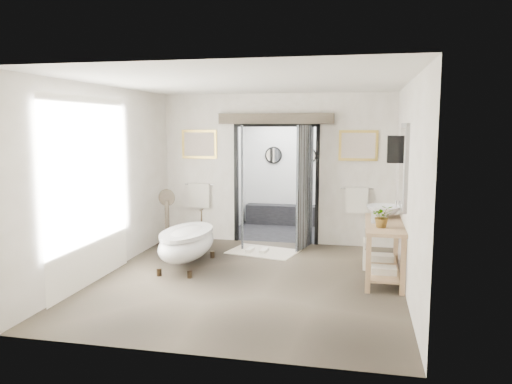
# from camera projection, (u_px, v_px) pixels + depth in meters

# --- Properties ---
(ground_plane) EXTENTS (5.00, 5.00, 0.00)m
(ground_plane) POSITION_uv_depth(u_px,v_px,m) (248.00, 280.00, 7.44)
(ground_plane) COLOR brown
(room_shell) EXTENTS (4.52, 5.02, 2.91)m
(room_shell) POSITION_uv_depth(u_px,v_px,m) (243.00, 156.00, 7.10)
(room_shell) COLOR white
(room_shell) RESTS_ON ground_plane
(shower_room) EXTENTS (2.22, 2.01, 2.51)m
(shower_room) POSITION_uv_depth(u_px,v_px,m) (287.00, 188.00, 11.19)
(shower_room) COLOR black
(shower_room) RESTS_ON ground_plane
(back_wall_dressing) EXTENTS (3.82, 0.79, 2.52)m
(back_wall_dressing) POSITION_uv_depth(u_px,v_px,m) (275.00, 164.00, 9.48)
(back_wall_dressing) COLOR black
(back_wall_dressing) RESTS_ON ground_plane
(clawfoot_tub) EXTENTS (0.75, 1.67, 0.82)m
(clawfoot_tub) POSITION_uv_depth(u_px,v_px,m) (187.00, 242.00, 8.12)
(clawfoot_tub) COLOR #312518
(clawfoot_tub) RESTS_ON ground_plane
(vanity) EXTENTS (0.57, 1.60, 0.85)m
(vanity) POSITION_uv_depth(u_px,v_px,m) (382.00, 245.00, 7.48)
(vanity) COLOR tan
(vanity) RESTS_ON ground_plane
(pedestal_mirror) EXTENTS (0.33, 0.21, 1.10)m
(pedestal_mirror) POSITION_uv_depth(u_px,v_px,m) (167.00, 222.00, 9.46)
(pedestal_mirror) COLOR brown
(pedestal_mirror) RESTS_ON ground_plane
(rug) EXTENTS (1.35, 1.06, 0.01)m
(rug) POSITION_uv_depth(u_px,v_px,m) (263.00, 252.00, 9.09)
(rug) COLOR silver
(rug) RESTS_ON ground_plane
(slippers) EXTENTS (0.39, 0.29, 0.05)m
(slippers) POSITION_uv_depth(u_px,v_px,m) (257.00, 250.00, 9.07)
(slippers) COLOR white
(slippers) RESTS_ON rug
(basin) EXTENTS (0.70, 0.70, 0.19)m
(basin) POSITION_uv_depth(u_px,v_px,m) (383.00, 212.00, 7.86)
(basin) COLOR white
(basin) RESTS_ON vanity
(plant) EXTENTS (0.32, 0.29, 0.32)m
(plant) POSITION_uv_depth(u_px,v_px,m) (382.00, 216.00, 7.08)
(plant) COLOR gray
(plant) RESTS_ON vanity
(soap_bottle_a) EXTENTS (0.10, 0.10, 0.21)m
(soap_bottle_a) POSITION_uv_depth(u_px,v_px,m) (375.00, 216.00, 7.41)
(soap_bottle_a) COLOR gray
(soap_bottle_a) RESTS_ON vanity
(soap_bottle_b) EXTENTS (0.17, 0.17, 0.17)m
(soap_bottle_b) POSITION_uv_depth(u_px,v_px,m) (378.00, 209.00, 8.14)
(soap_bottle_b) COLOR gray
(soap_bottle_b) RESTS_ON vanity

